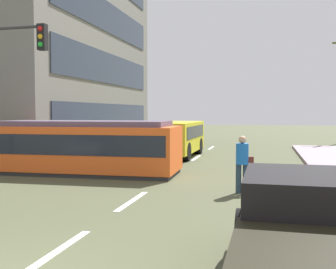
# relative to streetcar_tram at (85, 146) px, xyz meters

# --- Properties ---
(ground_plane) EXTENTS (120.00, 120.00, 0.00)m
(ground_plane) POSITION_rel_streetcar_tram_xyz_m (3.33, -0.24, -1.04)
(ground_plane) COLOR #4B4F35
(lane_stripe_1) EXTENTS (0.16, 2.40, 0.01)m
(lane_stripe_1) POSITION_rel_streetcar_tram_xyz_m (3.33, -8.24, -1.04)
(lane_stripe_1) COLOR silver
(lane_stripe_1) RESTS_ON ground
(lane_stripe_2) EXTENTS (0.16, 2.40, 0.01)m
(lane_stripe_2) POSITION_rel_streetcar_tram_xyz_m (3.33, -4.24, -1.04)
(lane_stripe_2) COLOR silver
(lane_stripe_2) RESTS_ON ground
(lane_stripe_3) EXTENTS (0.16, 2.40, 0.01)m
(lane_stripe_3) POSITION_rel_streetcar_tram_xyz_m (3.33, 6.00, -1.04)
(lane_stripe_3) COLOR silver
(lane_stripe_3) RESTS_ON ground
(lane_stripe_4) EXTENTS (0.16, 2.40, 0.01)m
(lane_stripe_4) POSITION_rel_streetcar_tram_xyz_m (3.33, 12.00, -1.04)
(lane_stripe_4) COLOR silver
(lane_stripe_4) RESTS_ON ground
(streetcar_tram) EXTENTS (7.27, 2.75, 2.02)m
(streetcar_tram) POSITION_rel_streetcar_tram_xyz_m (0.00, 0.00, 0.00)
(streetcar_tram) COLOR orange
(streetcar_tram) RESTS_ON ground
(city_bus) EXTENTS (2.59, 5.53, 1.83)m
(city_bus) POSITION_rel_streetcar_tram_xyz_m (1.99, 6.39, 0.01)
(city_bus) COLOR gold
(city_bus) RESTS_ON ground
(pedestrian_crossing) EXTENTS (0.51, 0.36, 1.67)m
(pedestrian_crossing) POSITION_rel_streetcar_tram_xyz_m (6.11, -2.51, -0.10)
(pedestrian_crossing) COLOR #243748
(pedestrian_crossing) RESTS_ON ground
(pickup_truck_parked) EXTENTS (2.31, 5.01, 1.55)m
(pickup_truck_parked) POSITION_rel_streetcar_tram_xyz_m (7.41, -9.23, -0.25)
(pickup_truck_parked) COLOR black
(pickup_truck_parked) RESTS_ON ground
(parked_sedan_mid) EXTENTS (2.11, 4.07, 1.19)m
(parked_sedan_mid) POSITION_rel_streetcar_tram_xyz_m (-1.77, 3.96, -0.42)
(parked_sedan_mid) COLOR silver
(parked_sedan_mid) RESTS_ON ground
(traffic_light_mast) EXTENTS (2.80, 0.33, 5.32)m
(traffic_light_mast) POSITION_rel_streetcar_tram_xyz_m (-1.84, -2.39, 2.67)
(traffic_light_mast) COLOR #333333
(traffic_light_mast) RESTS_ON ground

